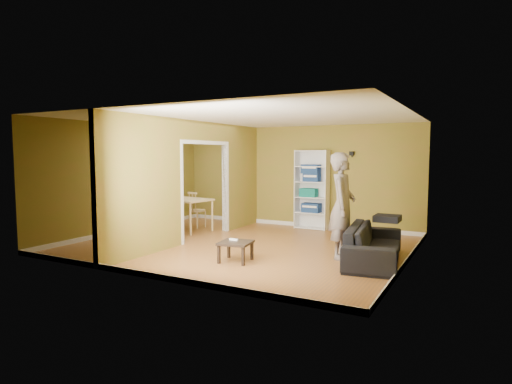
# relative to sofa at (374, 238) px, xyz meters

# --- Properties ---
(room_shell) EXTENTS (6.50, 6.50, 6.50)m
(room_shell) POSITION_rel_sofa_xyz_m (-2.70, 0.09, 0.88)
(room_shell) COLOR #A0642B
(room_shell) RESTS_ON ground
(partition) EXTENTS (0.22, 5.50, 2.60)m
(partition) POSITION_rel_sofa_xyz_m (-3.90, 0.09, 0.88)
(partition) COLOR olive
(partition) RESTS_ON ground
(wall_speaker) EXTENTS (0.10, 0.10, 0.10)m
(wall_speaker) POSITION_rel_sofa_xyz_m (-1.20, 2.78, 1.48)
(wall_speaker) COLOR black
(wall_speaker) RESTS_ON room_shell
(sofa) EXTENTS (2.29, 1.23, 0.83)m
(sofa) POSITION_rel_sofa_xyz_m (0.00, 0.00, 0.00)
(sofa) COLOR black
(sofa) RESTS_ON ground
(person) EXTENTS (0.90, 0.75, 2.24)m
(person) POSITION_rel_sofa_xyz_m (-0.58, -0.00, 0.71)
(person) COLOR slate
(person) RESTS_ON ground
(bookshelf) EXTENTS (0.84, 0.37, 1.98)m
(bookshelf) POSITION_rel_sofa_xyz_m (-2.16, 2.70, 0.58)
(bookshelf) COLOR white
(bookshelf) RESTS_ON ground
(paper_box_navy_a) EXTENTS (0.45, 0.29, 0.23)m
(paper_box_navy_a) POSITION_rel_sofa_xyz_m (-2.17, 2.65, 0.12)
(paper_box_navy_a) COLOR navy
(paper_box_navy_a) RESTS_ON bookshelf
(paper_box_teal) EXTENTS (0.42, 0.27, 0.21)m
(paper_box_teal) POSITION_rel_sofa_xyz_m (-2.24, 2.65, 0.50)
(paper_box_teal) COLOR #0F5647
(paper_box_teal) RESTS_ON bookshelf
(paper_box_navy_b) EXTENTS (0.40, 0.26, 0.20)m
(paper_box_navy_b) POSITION_rel_sofa_xyz_m (-2.16, 2.65, 0.88)
(paper_box_navy_b) COLOR navy
(paper_box_navy_b) RESTS_ON bookshelf
(paper_box_navy_c) EXTENTS (0.44, 0.29, 0.23)m
(paper_box_navy_c) POSITION_rel_sofa_xyz_m (-2.19, 2.65, 1.12)
(paper_box_navy_c) COLOR navy
(paper_box_navy_c) RESTS_ON bookshelf
(coffee_table) EXTENTS (0.53, 0.53, 0.36)m
(coffee_table) POSITION_rel_sofa_xyz_m (-2.13, -1.15, -0.11)
(coffee_table) COLOR #322A1D
(coffee_table) RESTS_ON ground
(game_controller) EXTENTS (0.16, 0.04, 0.03)m
(game_controller) POSITION_rel_sofa_xyz_m (-2.22, -1.08, -0.04)
(game_controller) COLOR white
(game_controller) RESTS_ON coffee_table
(dining_table) EXTENTS (1.27, 0.85, 0.79)m
(dining_table) POSITION_rel_sofa_xyz_m (-4.83, 0.90, 0.30)
(dining_table) COLOR tan
(dining_table) RESTS_ON ground
(chair_left) EXTENTS (0.56, 0.56, 0.95)m
(chair_left) POSITION_rel_sofa_xyz_m (-5.50, 0.96, 0.06)
(chair_left) COLOR tan
(chair_left) RESTS_ON ground
(chair_near) EXTENTS (0.46, 0.46, 0.99)m
(chair_near) POSITION_rel_sofa_xyz_m (-4.80, 0.37, 0.08)
(chair_near) COLOR tan
(chair_near) RESTS_ON ground
(chair_far) EXTENTS (0.50, 0.50, 0.93)m
(chair_far) POSITION_rel_sofa_xyz_m (-4.84, 1.45, 0.05)
(chair_far) COLOR tan
(chair_far) RESTS_ON ground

